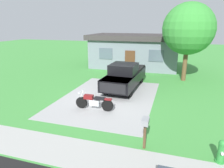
# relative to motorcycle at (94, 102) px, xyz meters

# --- Properties ---
(ground_plane) EXTENTS (80.00, 80.00, 0.00)m
(ground_plane) POSITION_rel_motorcycle_xyz_m (0.17, 2.07, -0.47)
(ground_plane) COLOR #429240
(driveway_pad) EXTENTS (5.83, 8.45, 0.01)m
(driveway_pad) POSITION_rel_motorcycle_xyz_m (0.17, 2.07, -0.47)
(driveway_pad) COLOR #9F9F9F
(driveway_pad) RESTS_ON ground
(sidewalk_strip) EXTENTS (36.00, 1.80, 0.01)m
(sidewalk_strip) POSITION_rel_motorcycle_xyz_m (0.17, -3.93, -0.47)
(sidewalk_strip) COLOR #A7A7A2
(sidewalk_strip) RESTS_ON ground
(motorcycle) EXTENTS (2.21, 0.70, 1.09)m
(motorcycle) POSITION_rel_motorcycle_xyz_m (0.00, 0.00, 0.00)
(motorcycle) COLOR black
(motorcycle) RESTS_ON ground
(pickup_truck) EXTENTS (2.23, 5.70, 1.90)m
(pickup_truck) POSITION_rel_motorcycle_xyz_m (0.71, 4.47, 0.48)
(pickup_truck) COLOR black
(pickup_truck) RESTS_ON ground
(fire_hydrant) EXTENTS (0.32, 0.40, 0.87)m
(fire_hydrant) POSITION_rel_motorcycle_xyz_m (5.92, -2.94, -0.05)
(fire_hydrant) COLOR #2D8C38
(fire_hydrant) RESTS_ON ground
(mailbox) EXTENTS (0.26, 0.48, 1.26)m
(mailbox) POSITION_rel_motorcycle_xyz_m (3.26, -2.88, 0.51)
(mailbox) COLOR #4C3823
(mailbox) RESTS_ON ground
(shade_tree) EXTENTS (4.09, 4.09, 6.29)m
(shade_tree) POSITION_rel_motorcycle_xyz_m (4.95, 7.92, 3.75)
(shade_tree) COLOR brown
(shade_tree) RESTS_ON ground
(neighbor_house) EXTENTS (9.60, 5.60, 3.50)m
(neighbor_house) POSITION_rel_motorcycle_xyz_m (-0.11, 12.30, 1.32)
(neighbor_house) COLOR slate
(neighbor_house) RESTS_ON ground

